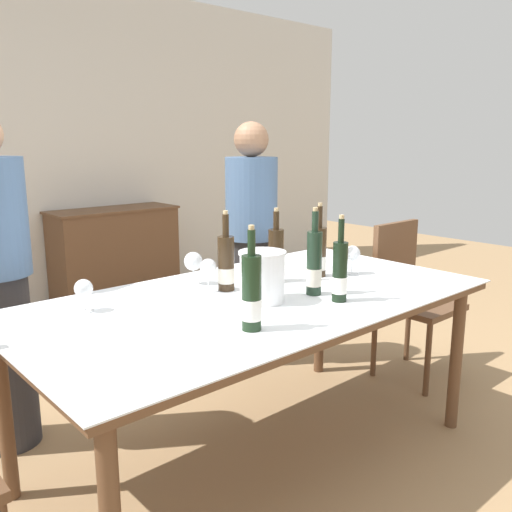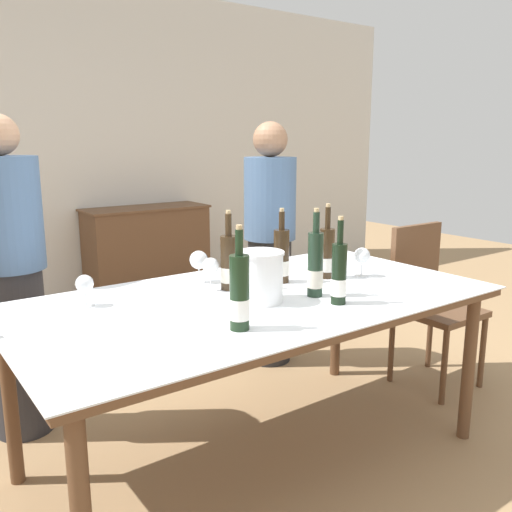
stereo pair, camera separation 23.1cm
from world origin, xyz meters
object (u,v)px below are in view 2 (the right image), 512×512
object	(u,v)px
wine_bottle_3	(239,294)
person_host	(12,281)
wine_bottle_0	(281,257)
wine_bottle_2	(327,254)
wine_glass_1	(199,261)
wine_glass_2	(211,267)
dining_table	(256,310)
ice_bucket	(260,275)
wine_bottle_4	(339,275)
chair_right_end	(428,294)
wine_glass_0	(85,285)
wine_bottle_5	(315,266)
wine_glass_3	(362,256)
wine_bottle_1	(229,263)
sideboard_cabinet	(147,251)
person_guest_left	(270,245)

from	to	relation	value
wine_bottle_3	person_host	distance (m)	1.31
wine_bottle_0	wine_bottle_2	world-z (taller)	wine_bottle_2
wine_glass_1	person_host	bearing A→B (deg)	143.20
wine_bottle_2	wine_glass_2	bearing A→B (deg)	167.11
dining_table	ice_bucket	xyz separation A→B (m)	(-0.03, -0.07, 0.17)
wine_bottle_4	chair_right_end	bearing A→B (deg)	18.52
wine_glass_0	wine_bottle_3	bearing A→B (deg)	-59.32
wine_bottle_5	wine_glass_0	xyz separation A→B (m)	(-0.86, 0.44, -0.05)
wine_glass_1	wine_glass_3	xyz separation A→B (m)	(0.72, -0.37, -0.01)
wine_bottle_0	wine_bottle_2	bearing A→B (deg)	-15.58
dining_table	wine_glass_1	bearing A→B (deg)	103.04
wine_bottle_5	wine_glass_2	distance (m)	0.47
wine_bottle_0	wine_glass_2	xyz separation A→B (m)	(-0.35, 0.07, -0.01)
wine_bottle_1	wine_glass_0	size ratio (longest dim) A/B	2.76
wine_bottle_1	wine_glass_3	bearing A→B (deg)	-15.70
wine_bottle_0	dining_table	bearing A→B (deg)	-152.14
person_host	wine_glass_2	bearing A→B (deg)	-45.09
wine_bottle_2	chair_right_end	size ratio (longest dim) A/B	0.39
person_host	wine_glass_3	bearing A→B (deg)	-32.37
wine_bottle_3	wine_glass_1	bearing A→B (deg)	72.23
sideboard_cabinet	wine_glass_3	distance (m)	2.88
sideboard_cabinet	person_host	bearing A→B (deg)	-129.26
wine_bottle_3	person_host	size ratio (longest dim) A/B	0.24
chair_right_end	wine_glass_0	bearing A→B (deg)	174.03
wine_bottle_4	wine_glass_1	size ratio (longest dim) A/B	2.38
wine_bottle_0	wine_bottle_3	world-z (taller)	wine_bottle_3
wine_glass_3	chair_right_end	size ratio (longest dim) A/B	0.15
wine_glass_0	person_guest_left	world-z (taller)	person_guest_left
wine_bottle_2	person_guest_left	world-z (taller)	person_guest_left
person_host	dining_table	bearing A→B (deg)	-47.97
dining_table	chair_right_end	distance (m)	1.35
wine_glass_0	wine_bottle_4	bearing A→B (deg)	-33.90
wine_bottle_1	person_guest_left	distance (m)	1.06
wine_bottle_3	wine_glass_0	world-z (taller)	wine_bottle_3
wine_bottle_1	wine_bottle_5	size ratio (longest dim) A/B	0.94
ice_bucket	person_guest_left	size ratio (longest dim) A/B	0.14
dining_table	wine_glass_1	distance (m)	0.40
ice_bucket	wine_bottle_0	bearing A→B (deg)	36.36
ice_bucket	wine_bottle_0	world-z (taller)	wine_bottle_0
dining_table	person_guest_left	world-z (taller)	person_guest_left
wine_glass_3	wine_glass_0	bearing A→B (deg)	166.19
wine_glass_2	wine_glass_3	size ratio (longest dim) A/B	1.04
wine_bottle_0	person_guest_left	size ratio (longest dim) A/B	0.23
sideboard_cabinet	wine_bottle_1	xyz separation A→B (m)	(-0.80, -2.65, 0.48)
wine_bottle_0	person_host	size ratio (longest dim) A/B	0.23
chair_right_end	person_host	world-z (taller)	person_host
wine_glass_1	dining_table	bearing A→B (deg)	-76.96
person_guest_left	ice_bucket	bearing A→B (deg)	-129.07
sideboard_cabinet	wine_bottle_1	bearing A→B (deg)	-106.77
person_guest_left	sideboard_cabinet	bearing A→B (deg)	89.34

